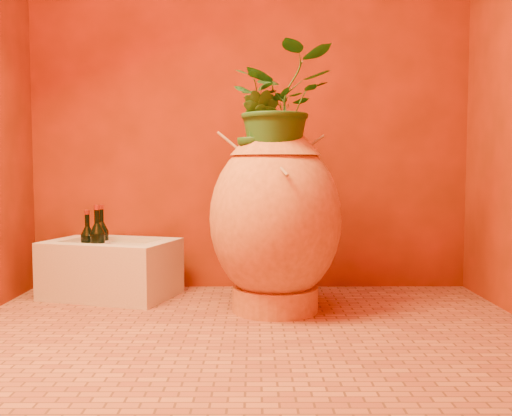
{
  "coord_description": "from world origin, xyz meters",
  "views": [
    {
      "loc": [
        0.03,
        -2.29,
        0.69
      ],
      "look_at": [
        0.04,
        0.35,
        0.51
      ],
      "focal_mm": 40.0,
      "sensor_mm": 36.0,
      "label": 1
    }
  ],
  "objects_px": {
    "amphora": "(275,218)",
    "wine_bottle_b": "(102,243)",
    "wine_bottle_a": "(98,246)",
    "wall_tap": "(270,156)",
    "wine_bottle_c": "(88,247)",
    "stone_basin": "(111,270)"
  },
  "relations": [
    {
      "from": "amphora",
      "to": "wine_bottle_b",
      "type": "height_order",
      "value": "amphora"
    },
    {
      "from": "amphora",
      "to": "wine_bottle_a",
      "type": "height_order",
      "value": "amphora"
    },
    {
      "from": "amphora",
      "to": "wall_tap",
      "type": "height_order",
      "value": "amphora"
    },
    {
      "from": "wine_bottle_c",
      "to": "wall_tap",
      "type": "relative_size",
      "value": 1.65
    },
    {
      "from": "amphora",
      "to": "wine_bottle_b",
      "type": "distance_m",
      "value": 1.01
    },
    {
      "from": "amphora",
      "to": "wine_bottle_b",
      "type": "xyz_separation_m",
      "value": [
        -0.93,
        0.35,
        -0.17
      ]
    },
    {
      "from": "wine_bottle_a",
      "to": "wall_tap",
      "type": "height_order",
      "value": "wall_tap"
    },
    {
      "from": "amphora",
      "to": "wine_bottle_c",
      "type": "distance_m",
      "value": 1.04
    },
    {
      "from": "stone_basin",
      "to": "wine_bottle_a",
      "type": "distance_m",
      "value": 0.18
    },
    {
      "from": "wine_bottle_a",
      "to": "wine_bottle_b",
      "type": "height_order",
      "value": "wine_bottle_a"
    },
    {
      "from": "amphora",
      "to": "stone_basin",
      "type": "relative_size",
      "value": 1.2
    },
    {
      "from": "wine_bottle_b",
      "to": "stone_basin",
      "type": "bearing_deg",
      "value": -31.63
    },
    {
      "from": "wine_bottle_a",
      "to": "wine_bottle_c",
      "type": "xyz_separation_m",
      "value": [
        -0.07,
        0.06,
        -0.01
      ]
    },
    {
      "from": "wine_bottle_a",
      "to": "wine_bottle_c",
      "type": "height_order",
      "value": "wine_bottle_a"
    },
    {
      "from": "stone_basin",
      "to": "wine_bottle_c",
      "type": "xyz_separation_m",
      "value": [
        -0.11,
        -0.04,
        0.13
      ]
    },
    {
      "from": "stone_basin",
      "to": "wall_tap",
      "type": "bearing_deg",
      "value": 10.34
    },
    {
      "from": "wine_bottle_b",
      "to": "wall_tap",
      "type": "height_order",
      "value": "wall_tap"
    },
    {
      "from": "stone_basin",
      "to": "wine_bottle_b",
      "type": "relative_size",
      "value": 2.32
    },
    {
      "from": "wine_bottle_a",
      "to": "wall_tap",
      "type": "relative_size",
      "value": 1.82
    },
    {
      "from": "stone_basin",
      "to": "wine_bottle_b",
      "type": "xyz_separation_m",
      "value": [
        -0.06,
        0.04,
        0.14
      ]
    },
    {
      "from": "wine_bottle_b",
      "to": "wine_bottle_c",
      "type": "relative_size",
      "value": 1.08
    },
    {
      "from": "amphora",
      "to": "wine_bottle_b",
      "type": "relative_size",
      "value": 2.78
    }
  ]
}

